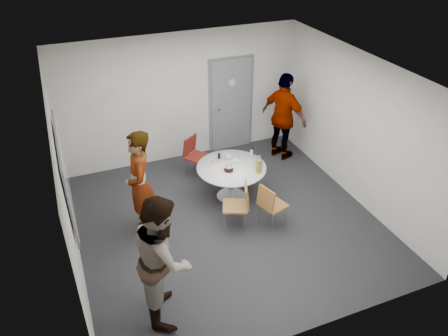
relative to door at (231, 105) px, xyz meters
name	(u,v)px	position (x,y,z in m)	size (l,w,h in m)	color
floor	(227,221)	(-1.10, -2.48, -1.03)	(5.00, 5.00, 0.00)	black
ceiling	(228,74)	(-1.10, -2.48, 1.67)	(5.00, 5.00, 0.00)	silver
wall_back	(181,98)	(-1.10, 0.02, 0.32)	(5.00, 5.00, 0.00)	beige
wall_left	(65,188)	(-3.60, -2.48, 0.32)	(5.00, 5.00, 0.00)	beige
wall_right	(357,129)	(1.40, -2.48, 0.32)	(5.00, 5.00, 0.00)	beige
wall_front	(310,257)	(-1.10, -4.98, 0.32)	(5.00, 5.00, 0.00)	beige
door	(231,105)	(0.00, 0.00, 0.00)	(1.02, 0.17, 2.12)	slate
whiteboard	(65,175)	(-3.56, -2.28, 0.42)	(0.04, 1.90, 1.25)	slate
table	(233,171)	(-0.72, -1.83, -0.44)	(1.27, 1.27, 1.00)	white
chair_near_left	(240,202)	(-0.95, -2.69, -0.50)	(0.56, 0.54, 0.86)	brown
chair_near_right	(270,203)	(-0.49, -2.87, -0.53)	(0.52, 0.49, 0.82)	brown
chair_far	(194,153)	(-1.13, -0.82, -0.51)	(0.58, 0.59, 0.85)	maroon
person_main	(140,186)	(-2.50, -2.21, -0.08)	(0.69, 0.45, 1.89)	#A5C6EA
person_left	(163,258)	(-2.58, -3.93, -0.09)	(0.91, 0.71, 1.88)	white
person_right	(284,117)	(0.85, -0.83, -0.08)	(1.11, 0.46, 1.89)	black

